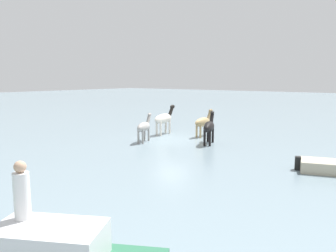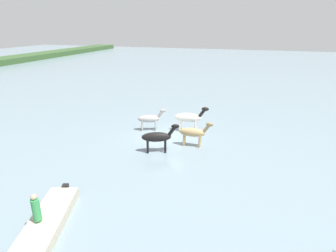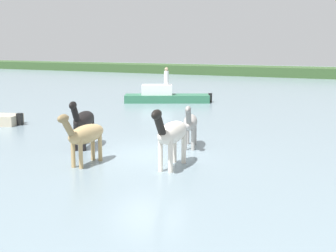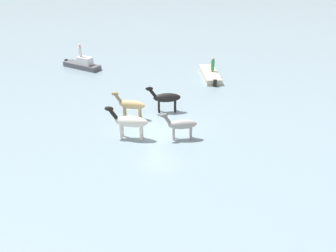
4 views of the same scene
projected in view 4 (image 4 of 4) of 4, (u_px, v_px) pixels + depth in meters
name	position (u px, v px, depth m)	size (l,w,h in m)	color
ground_plane	(159.00, 129.00, 21.79)	(158.56, 158.56, 0.00)	gray
horse_pinto_flank	(130.00, 122.00, 20.17)	(0.84, 2.64, 2.04)	silver
horse_gray_outer	(181.00, 125.00, 20.19)	(1.12, 2.21, 1.74)	#9E9993
horse_lead	(166.00, 98.00, 23.66)	(1.25, 2.44, 1.92)	black
horse_dark_mare	(131.00, 105.00, 22.75)	(0.62, 2.34, 1.82)	tan
boat_tender_starboard	(210.00, 75.00, 30.77)	(4.91, 2.77, 0.74)	#B7AD93
boat_dinghy_port	(82.00, 65.00, 33.06)	(2.23, 4.31, 1.32)	#4C4C51
person_boatman_standing	(213.00, 64.00, 30.48)	(0.32, 0.32, 1.19)	#338C4C
person_helmsman_aft	(80.00, 51.00, 32.37)	(0.32, 0.32, 1.19)	silver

